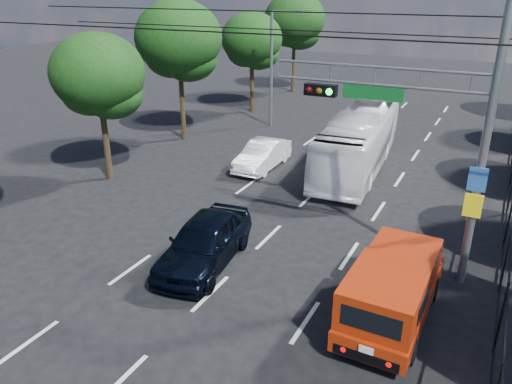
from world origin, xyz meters
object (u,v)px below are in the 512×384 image
Objects in this scene: signal_mast at (443,109)px; navy_hatchback at (204,241)px; white_bus at (358,141)px; red_pickup at (393,288)px; white_van at (263,155)px.

navy_hatchback is at bearing -157.86° from signal_mast.
navy_hatchback is 0.47× the size of white_bus.
red_pickup reaches higher than white_van.
red_pickup is at bearing -48.85° from white_van.
red_pickup is 1.09× the size of navy_hatchback.
navy_hatchback is 1.15× the size of white_van.
red_pickup is 12.16m from white_bus.
signal_mast is 10.38m from white_bus.
red_pickup is 1.25× the size of white_van.
red_pickup is 6.07m from navy_hatchback.
white_bus is at bearing 73.05° from navy_hatchback.
white_van is at bearing -159.46° from white_bus.
signal_mast is at bearing 84.30° from red_pickup.
navy_hatchback is (-6.35, -2.58, -4.44)m from signal_mast.
navy_hatchback is 9.44m from white_van.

